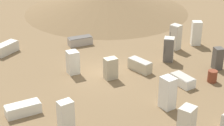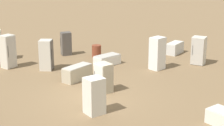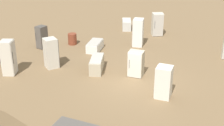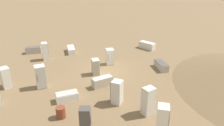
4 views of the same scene
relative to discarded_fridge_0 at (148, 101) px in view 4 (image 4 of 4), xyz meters
The scene contains 17 objects.
ground_plane 6.95m from the discarded_fridge_0, ahead, with size 1000.00×1000.00×0.00m, color brown.
discarded_fridge_0 is the anchor object (origin of this frame).
discarded_fridge_1 7.41m from the discarded_fridge_0, 42.09° to the right, with size 1.98×1.11×0.65m.
discarded_fridge_2 8.70m from the discarded_fridge_0, 43.08° to the left, with size 0.71×0.78×1.89m.
discarded_fridge_3 13.35m from the discarded_fridge_0, ahead, with size 1.98×1.00×0.62m.
discarded_fridge_4 15.84m from the discarded_fridge_0, 21.58° to the left, with size 1.05×1.77×0.68m.
discarded_fridge_5 2.35m from the discarded_fridge_0, 34.49° to the left, with size 0.99×0.99×1.76m.
discarded_fridge_6 1.99m from the discarded_fridge_0, behind, with size 0.96×0.95×1.91m.
discarded_fridge_7 12.76m from the discarded_fridge_0, 31.71° to the right, with size 2.04×1.48×0.78m.
discarded_fridge_8 13.06m from the discarded_fridge_0, 21.59° to the left, with size 0.74×0.61×1.85m.
discarded_fridge_9 6.97m from the discarded_fridge_0, ahead, with size 0.88×0.74×1.43m.
discarded_fridge_10 4.85m from the discarded_fridge_0, 16.89° to the left, with size 0.86×1.77×0.78m.
discarded_fridge_11 5.86m from the discarded_fridge_0, 50.62° to the left, with size 0.83×1.62×0.61m.
discarded_fridge_12 8.50m from the discarded_fridge_0, ahead, with size 0.84×0.83×1.58m.
discarded_fridge_13 4.20m from the discarded_fridge_0, 88.62° to the left, with size 0.77×0.81×1.53m.
discarded_fridge_14 11.33m from the discarded_fridge_0, 48.59° to the left, with size 0.93×0.87×1.70m.
rusty_barrel 5.65m from the discarded_fridge_0, 70.69° to the left, with size 0.60×0.60×0.77m.
Camera 4 is at (-16.85, 6.46, 8.86)m, focal length 35.00 mm.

